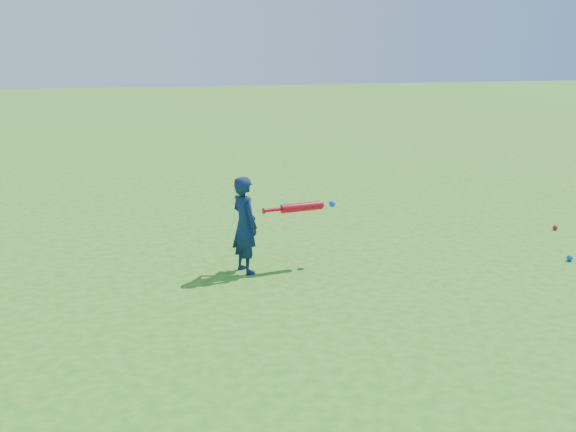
% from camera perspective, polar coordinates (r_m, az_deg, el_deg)
% --- Properties ---
extents(ground, '(80.00, 80.00, 0.00)m').
position_cam_1_polar(ground, '(7.14, 0.87, -4.37)').
color(ground, '#2F751B').
rests_on(ground, ground).
extents(child, '(0.35, 0.43, 1.04)m').
position_cam_1_polar(child, '(6.79, -3.87, -0.79)').
color(child, '#0F1F46').
rests_on(child, ground).
extents(ground_ball_red, '(0.07, 0.07, 0.07)m').
position_cam_1_polar(ground_ball_red, '(9.23, 22.66, -0.96)').
color(ground_ball_red, red).
rests_on(ground_ball_red, ground).
extents(ground_ball_blue, '(0.07, 0.07, 0.07)m').
position_cam_1_polar(ground_ball_blue, '(7.92, 23.75, -3.44)').
color(ground_ball_blue, blue).
rests_on(ground_ball_blue, ground).
extents(bat_swing, '(0.86, 0.15, 0.10)m').
position_cam_1_polar(bat_swing, '(6.95, 1.46, 0.84)').
color(bat_swing, red).
rests_on(bat_swing, ground).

